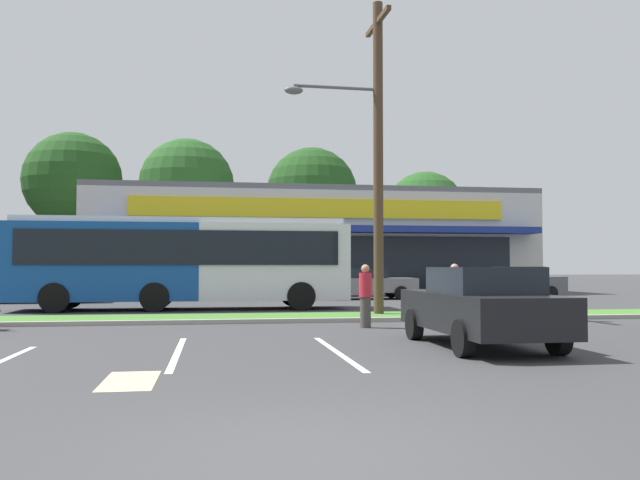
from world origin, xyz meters
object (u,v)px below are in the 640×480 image
Objects in this scene: car_5 at (480,306)px; pedestrian_by_pole at (455,294)px; car_2 at (366,283)px; pedestrian_near_bench at (365,296)px; city_bus at (183,260)px; utility_pole at (373,147)px; car_3 at (515,282)px; car_4 at (45,285)px.

car_5 is 2.81× the size of pedestrian_by_pole.
car_2 is 15.10m from pedestrian_near_bench.
pedestrian_near_bench is (4.86, -8.02, -0.97)m from city_bus.
car_2 is 2.86× the size of pedestrian_near_bench.
utility_pole is 8.30m from city_bus.
pedestrian_near_bench reaches higher than car_5.
car_5 is at bearing 125.14° from pedestrian_near_bench.
pedestrian_by_pole reaches higher than car_2.
utility_pole is at bearing 48.05° from car_3.
car_2 is at bearing -7.92° from car_3.
city_bus is 2.62× the size of car_5.
car_4 is at bearing 34.01° from car_5.
car_3 reaches higher than car_5.
car_4 is 17.51m from pedestrian_near_bench.
city_bus is (-5.86, 4.80, -3.39)m from utility_pole.
city_bus is at bearing 140.67° from utility_pole.
car_5 is (0.26, -7.53, -4.37)m from utility_pole.
pedestrian_by_pole is at bearing 59.20° from car_3.
city_bus is at bearing -140.99° from car_2.
city_bus is 7.36× the size of pedestrian_by_pole.
car_3 is 17.25m from pedestrian_near_bench.
city_bus is 2.61× the size of car_2.
city_bus is 16.36m from car_3.
utility_pole is 12.54m from car_2.
car_3 reaches higher than car_2.
pedestrian_by_pole reaches higher than pedestrian_near_bench.
city_bus is 13.80m from car_5.
pedestrian_near_bench is at bearing 19.45° from pedestrian_by_pole.
car_3 is at bearing 20.33° from city_bus.
pedestrian_near_bench is 2.53m from pedestrian_by_pole.
car_2 is at bearing 38.87° from city_bus.
car_4 is at bearing 138.62° from utility_pole.
car_3 is 21.34m from car_4.
car_3 is at bearing -26.99° from car_5.
car_2 is (8.26, 6.69, -1.01)m from city_bus.
city_bus is at bearing -35.63° from pedestrian_by_pole.
utility_pole is at bearing -88.28° from pedestrian_near_bench.
car_5 is at bearing 124.01° from car_4.
utility_pole is at bearing -101.80° from car_2.
car_5 is (-9.19, -18.04, -0.01)m from car_3.
car_2 is 14.33m from car_4.
pedestrian_by_pole is (1.50, -2.83, -4.35)m from utility_pole.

